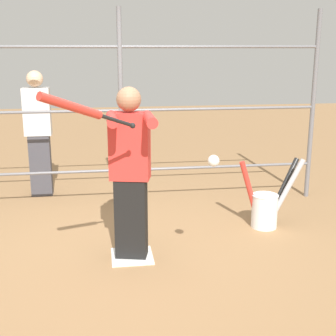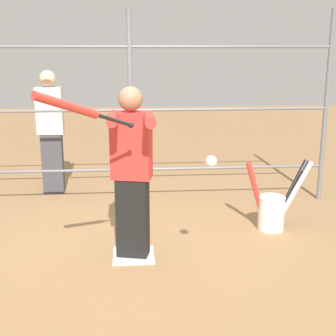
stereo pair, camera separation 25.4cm
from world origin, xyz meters
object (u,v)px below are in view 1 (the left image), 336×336
(batter, at_px, (130,169))
(bat_bucket, at_px, (266,207))
(baseball_bat_swinging, at_px, (80,109))
(bystander_behind_fence, at_px, (38,132))
(softball_in_flight, at_px, (214,161))

(batter, xyz_separation_m, bat_bucket, (-1.57, -0.61, -0.66))
(baseball_bat_swinging, xyz_separation_m, bystander_behind_fence, (0.69, -2.97, -0.67))
(baseball_bat_swinging, relative_size, bystander_behind_fence, 0.42)
(batter, height_order, bat_bucket, batter)
(baseball_bat_swinging, height_order, bat_bucket, baseball_bat_swinging)
(bat_bucket, relative_size, bystander_behind_fence, 0.48)
(bat_bucket, bearing_deg, softball_in_flight, 52.60)
(batter, distance_m, softball_in_flight, 0.91)
(baseball_bat_swinging, bearing_deg, bat_bucket, -145.11)
(bystander_behind_fence, bearing_deg, softball_in_flight, 121.66)
(baseball_bat_swinging, height_order, softball_in_flight, baseball_bat_swinging)
(softball_in_flight, xyz_separation_m, bat_bucket, (-0.93, -1.22, -0.86))
(batter, relative_size, softball_in_flight, 17.22)
(bat_bucket, bearing_deg, baseball_bat_swinging, 34.89)
(baseball_bat_swinging, distance_m, bat_bucket, 2.75)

